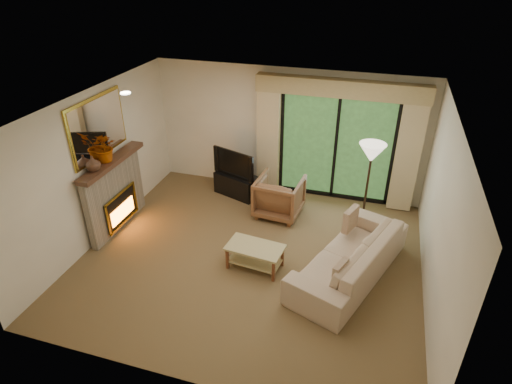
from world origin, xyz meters
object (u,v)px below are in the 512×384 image
(coffee_table, at_px, (255,257))
(armchair, at_px, (279,196))
(media_console, at_px, (237,185))
(sofa, at_px, (350,257))

(coffee_table, bearing_deg, armchair, 96.91)
(media_console, height_order, sofa, sofa)
(media_console, height_order, armchair, armchair)
(media_console, relative_size, coffee_table, 1.03)
(armchair, bearing_deg, sofa, 140.76)
(armchair, bearing_deg, coffee_table, 95.40)
(sofa, bearing_deg, armchair, -113.45)
(coffee_table, bearing_deg, media_console, 122.10)
(armchair, bearing_deg, media_console, -20.86)
(armchair, relative_size, coffee_table, 0.96)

